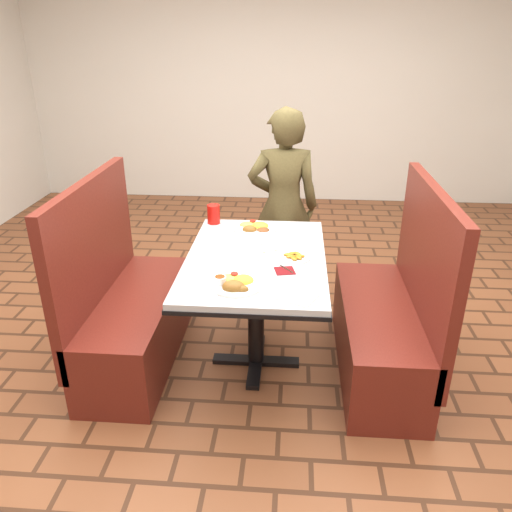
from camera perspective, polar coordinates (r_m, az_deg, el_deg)
name	(u,v)px	position (r m, az deg, el deg)	size (l,w,h in m)	color
room	(256,38)	(2.64, 0.00, 23.70)	(7.00, 7.04, 2.82)	brown
dining_table	(256,271)	(2.93, 0.00, -1.71)	(0.81, 1.21, 0.75)	#BBBEC0
booth_bench_left	(129,313)	(3.24, -14.31, -6.35)	(0.47, 1.20, 1.17)	maroon
booth_bench_right	(388,324)	(3.14, 14.83, -7.50)	(0.47, 1.20, 1.17)	maroon
diner_person	(283,207)	(3.78, 3.13, 5.64)	(0.54, 0.35, 1.47)	brown
near_dinner_plate	(236,281)	(2.54, -2.35, -2.90)	(0.27, 0.27, 0.08)	white
far_dinner_plate	(255,226)	(3.27, -0.11, 3.43)	(0.28, 0.28, 0.07)	white
plantain_plate	(295,257)	(2.86, 4.46, -0.10)	(0.18, 0.18, 0.03)	white
maroon_napkin	(285,271)	(2.71, 3.30, -1.69)	(0.10, 0.10, 0.00)	#5D0E11
spoon_utensil	(286,269)	(2.73, 3.49, -1.48)	(0.01, 0.12, 0.00)	silver
red_tumbler	(214,214)	(3.39, -4.87, 4.80)	(0.09, 0.09, 0.13)	red
paper_napkin	(296,296)	(2.46, 4.54, -4.58)	(0.19, 0.14, 0.01)	white
knife_utensil	(241,285)	(2.54, -1.69, -3.36)	(0.01, 0.17, 0.00)	silver
fork_utensil	(241,282)	(2.57, -1.78, -3.01)	(0.01, 0.16, 0.00)	silver
lettuce_shreds	(264,252)	(2.94, 0.87, 0.47)	(0.28, 0.32, 0.00)	#98C74F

